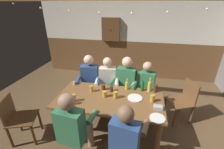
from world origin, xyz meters
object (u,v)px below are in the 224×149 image
person_2 (125,83)px  person_4 (73,125)px  pint_glass_2 (91,89)px  pint_glass_3 (111,89)px  condiment_caddy (158,107)px  bottle_0 (127,85)px  chair_empty_near_right (183,100)px  pint_glass_7 (116,95)px  person_1 (107,82)px  pint_glass_6 (105,94)px  person_0 (89,80)px  pint_glass_1 (103,87)px  dining_table (109,102)px  bottle_2 (142,86)px  pint_glass_0 (74,98)px  pint_glass_4 (71,101)px  plate_0 (158,118)px  bottle_1 (150,86)px  table_candle (74,83)px  pint_glass_8 (152,98)px  person_5 (126,135)px  person_3 (145,87)px  wall_dart_cabinet (111,29)px  chair_empty_near_left (18,118)px  plate_1 (135,98)px  pint_glass_5 (155,88)px

person_2 → person_4: bearing=77.7°
pint_glass_2 → pint_glass_3: size_ratio=1.17×
condiment_caddy → bottle_0: bottle_0 is taller
chair_empty_near_right → pint_glass_7: 1.48m
person_1 → person_2: size_ratio=0.97×
pint_glass_6 → person_0: bearing=128.5°
person_0 → pint_glass_1: size_ratio=11.80×
dining_table → pint_glass_2: pint_glass_2 is taller
pint_glass_6 → bottle_2: bearing=29.0°
pint_glass_0 → pint_glass_4: bearing=-95.9°
plate_0 → bottle_1: bottle_1 is taller
table_candle → pint_glass_6: (0.73, -0.29, 0.02)m
table_candle → pint_glass_8: bearing=-9.8°
plate_0 → pint_glass_2: (-1.19, 0.52, 0.06)m
bottle_0 → pint_glass_3: bottle_0 is taller
person_5 → chair_empty_near_right: person_5 is taller
person_3 → pint_glass_2: bearing=39.8°
condiment_caddy → wall_dart_cabinet: wall_dart_cabinet is taller
condiment_caddy → pint_glass_7: pint_glass_7 is taller
chair_empty_near_left → pint_glass_4: bearing=83.3°
dining_table → wall_dart_cabinet: wall_dart_cabinet is taller
pint_glass_0 → person_2: bearing=50.2°
person_5 → plate_1: (0.06, 0.78, 0.10)m
person_4 → pint_glass_1: size_ratio=11.79×
chair_empty_near_right → pint_glass_0: size_ratio=6.63×
pint_glass_4 → pint_glass_7: bearing=26.8°
person_3 → pint_glass_6: bearing=54.4°
pint_glass_4 → pint_glass_7: (0.69, 0.35, -0.01)m
bottle_0 → dining_table: bearing=-125.3°
bottle_1 → wall_dart_cabinet: (-1.21, 2.14, 0.68)m
pint_glass_5 → pint_glass_6: 0.97m
plate_1 → chair_empty_near_left: bearing=-162.9°
dining_table → bottle_1: bottle_1 is taller
person_2 → pint_glass_6: bearing=76.7°
pint_glass_5 → pint_glass_6: bearing=-157.8°
dining_table → pint_glass_7: 0.19m
chair_empty_near_left → pint_glass_4: 1.02m
person_3 → pint_glass_3: person_3 is taller
pint_glass_0 → pint_glass_6: 0.53m
person_4 → pint_glass_6: size_ratio=11.20×
pint_glass_1 → person_1: bearing=93.2°
chair_empty_near_right → bottle_0: bottle_0 is taller
pint_glass_3 → chair_empty_near_right: bearing=15.3°
table_candle → bottle_2: bearing=2.9°
person_5 → chair_empty_near_right: bearing=62.7°
plate_0 → pint_glass_3: pint_glass_3 is taller
person_3 → table_candle: (-1.44, -0.37, 0.13)m
pint_glass_7 → chair_empty_near_right: bearing=24.6°
bottle_2 → pint_glass_7: size_ratio=1.81×
wall_dart_cabinet → chair_empty_near_left: bearing=-108.3°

